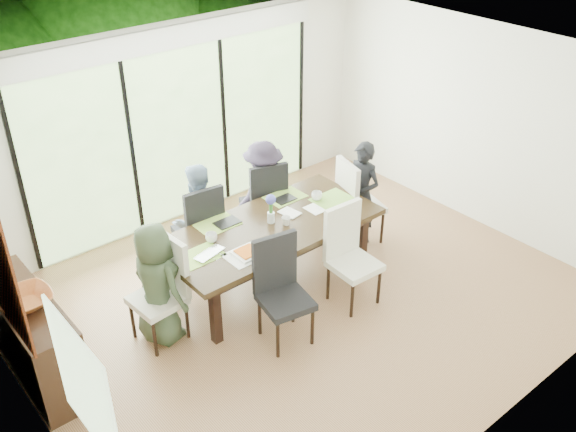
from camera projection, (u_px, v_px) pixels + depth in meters
floor at (302, 299)px, 7.42m from camera, size 6.00×5.00×0.01m
ceiling at (305, 71)px, 6.02m from camera, size 6.00×5.00×0.01m
wall_back at (177, 125)px, 8.37m from camera, size 6.00×0.02×2.70m
wall_front at (512, 316)px, 5.07m from camera, size 6.00×0.02×2.70m
wall_left at (17, 316)px, 5.06m from camera, size 0.02×5.00×2.70m
wall_right at (477, 125)px, 8.38m from camera, size 0.02×5.00×2.70m
glass_doors at (180, 136)px, 8.42m from camera, size 4.20×0.02×2.30m
blinds_header at (171, 38)px, 7.74m from camera, size 4.40×0.06×0.28m
mullion_a at (21, 185)px, 7.26m from camera, size 0.05×0.04×2.30m
mullion_b at (132, 151)px, 8.03m from camera, size 0.05×0.04×2.30m
mullion_c at (224, 123)px, 8.80m from camera, size 0.05×0.04×2.30m
mullion_d at (301, 100)px, 9.57m from camera, size 0.05×0.04×2.30m
side_window at (84, 387)px, 4.22m from camera, size 0.02×0.90×1.00m
deck at (154, 193)px, 9.67m from camera, size 6.00×1.80×0.10m
rail_top at (124, 140)px, 9.89m from camera, size 6.00×0.08×0.06m
foliage_mid at (90, 33)px, 10.52m from camera, size 4.00×4.00×4.00m
foliage_right at (210, 55)px, 11.26m from camera, size 2.80×2.80×2.80m
foliage_far at (16, 46)px, 10.52m from camera, size 3.60×3.60×3.60m
table_top at (270, 228)px, 7.29m from camera, size 2.57×1.18×0.06m
table_apron at (271, 235)px, 7.33m from camera, size 2.35×0.96×0.11m
table_leg_fl at (215, 313)px, 6.61m from camera, size 0.10×0.10×0.74m
table_leg_fr at (362, 240)px, 7.80m from camera, size 0.10×0.10×0.74m
table_leg_bl at (172, 275)px, 7.18m from camera, size 0.10×0.10×0.74m
table_leg_br at (315, 212)px, 8.37m from camera, size 0.10×0.10×0.74m
chair_left_end at (156, 293)px, 6.55m from camera, size 0.53×0.53×1.18m
chair_right_end at (362, 200)px, 8.20m from camera, size 0.60×0.60×1.18m
chair_far_left at (197, 225)px, 7.69m from camera, size 0.54×0.54×1.18m
chair_far_right at (263, 198)px, 8.24m from camera, size 0.62×0.62×1.18m
chair_near_left at (286, 294)px, 6.53m from camera, size 0.58×0.58×1.18m
chair_near_right at (355, 258)px, 7.08m from camera, size 0.52×0.52×1.18m
person_left_end at (157, 284)px, 6.51m from camera, size 0.52×0.71×1.38m
person_right_end at (361, 194)px, 8.14m from camera, size 0.48×0.69×1.38m
person_far_left at (198, 218)px, 7.62m from camera, size 0.68×0.46×1.38m
person_far_right at (264, 192)px, 8.17m from camera, size 0.66×0.43×1.38m
placemat_left at (200, 256)px, 6.74m from camera, size 0.47×0.34×0.01m
placemat_right at (331, 199)px, 7.79m from camera, size 0.47×0.34×0.01m
placemat_far_l at (218, 224)px, 7.28m from camera, size 0.47×0.34×0.01m
placemat_far_r at (285, 197)px, 7.83m from camera, size 0.47×0.34×0.01m
placemat_paper at (247, 254)px, 6.77m from camera, size 0.47×0.34×0.01m
tablet_far_l at (227, 222)px, 7.30m from camera, size 0.28×0.19×0.01m
tablet_far_r at (285, 199)px, 7.77m from camera, size 0.26×0.18×0.01m
papers at (319, 207)px, 7.62m from camera, size 0.32×0.24×0.00m
platter_base at (247, 253)px, 6.76m from camera, size 0.28×0.28×0.03m
platter_snacks at (247, 252)px, 6.75m from camera, size 0.21×0.21×0.01m
vase at (271, 217)px, 7.30m from camera, size 0.09×0.09×0.13m
hyacinth_stems at (271, 208)px, 7.23m from camera, size 0.04×0.04×0.17m
hyacinth_blooms at (271, 199)px, 7.17m from camera, size 0.12×0.12×0.12m
laptop at (213, 256)px, 6.73m from camera, size 0.40×0.30×0.03m
cup_a at (211, 238)px, 6.96m from camera, size 0.19×0.19×0.10m
cup_b at (286, 221)px, 7.26m from camera, size 0.15×0.15×0.10m
cup_c at (317, 196)px, 7.75m from camera, size 0.18×0.18×0.10m
book at (285, 216)px, 7.43m from camera, size 0.20×0.26×0.02m
sideboard at (33, 337)px, 6.19m from camera, size 0.45×1.60×0.90m
bowl at (25, 300)px, 5.86m from camera, size 0.47×0.47×0.12m
candlestick_base at (9, 281)px, 6.18m from camera, size 0.10×0.10×0.04m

